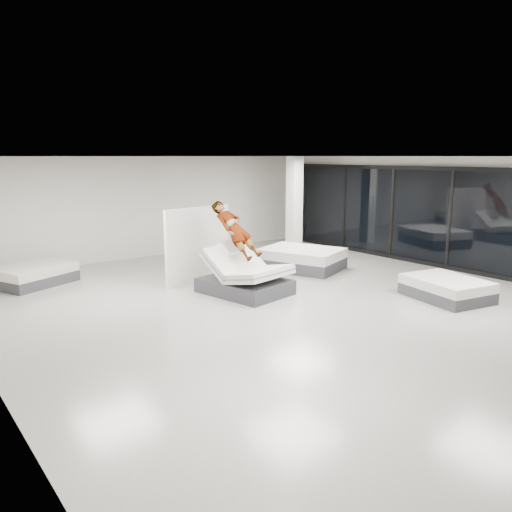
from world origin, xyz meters
The scene contains 10 objects.
room centered at (0.00, 0.00, 1.60)m, with size 14.00×14.04×3.20m.
hero_bed centered at (-0.27, 1.47, 0.38)m, with size 1.82×2.20×1.22m.
person centered at (-0.33, 1.78, 1.24)m, with size 0.62×0.41×1.71m, color slate.
remote centered at (-0.05, 1.48, 1.03)m, with size 0.05×0.14×0.03m, color black.
divider_panel centered at (-0.52, 3.15, 0.97)m, with size 2.13×0.10×1.94m, color white.
flat_bed_right_far centered at (2.56, 2.56, 0.30)m, with size 2.29×2.61×0.60m.
flat_bed_right_near centered at (3.08, -1.72, 0.24)m, with size 1.64×1.97×0.48m.
flat_bed_left_far centered at (-4.03, 5.45, 0.25)m, with size 2.18×1.95×0.49m.
column centered at (4.00, 4.50, 1.60)m, with size 0.40×0.40×3.20m, color white.
storefront_glazing centered at (5.90, 0.00, 1.45)m, with size 0.12×13.40×2.92m.
Camera 1 is at (-7.09, -7.76, 3.22)m, focal length 35.00 mm.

